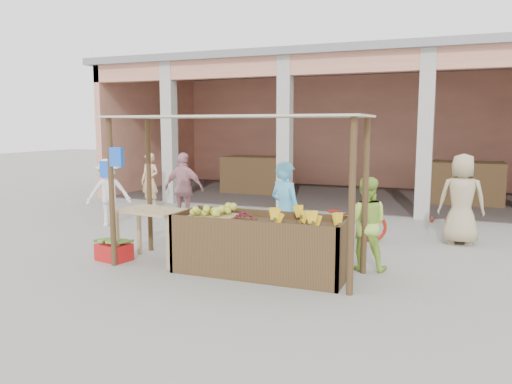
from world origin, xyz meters
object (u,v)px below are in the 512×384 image
at_px(fruit_stall, 260,248).
at_px(motorcycle, 344,219).
at_px(side_table, 153,218).
at_px(vendor_green, 365,221).
at_px(red_crate, 114,252).
at_px(vendor_blue, 285,208).

relative_size(fruit_stall, motorcycle, 1.49).
bearing_deg(side_table, vendor_green, 21.83).
bearing_deg(fruit_stall, red_crate, -175.56).
relative_size(red_crate, vendor_blue, 0.31).
xyz_separation_m(side_table, vendor_blue, (2.02, 0.83, 0.16)).
bearing_deg(fruit_stall, vendor_blue, 82.28).
bearing_deg(motorcycle, side_table, 109.54).
height_order(side_table, motorcycle, motorcycle).
distance_m(vendor_blue, vendor_green, 1.32).
distance_m(side_table, motorcycle, 3.65).
height_order(fruit_stall, motorcycle, motorcycle).
bearing_deg(red_crate, vendor_green, 27.73).
relative_size(vendor_blue, motorcycle, 1.01).
distance_m(side_table, red_crate, 0.89).
height_order(side_table, red_crate, side_table).
xyz_separation_m(red_crate, vendor_blue, (2.66, 1.04, 0.74)).
distance_m(side_table, vendor_blue, 2.19).
bearing_deg(side_table, fruit_stall, 7.89).
bearing_deg(motorcycle, red_crate, 105.73).
bearing_deg(red_crate, vendor_blue, 34.76).
bearing_deg(fruit_stall, motorcycle, 73.30).
relative_size(side_table, red_crate, 2.15).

